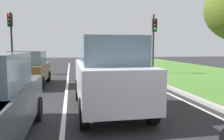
% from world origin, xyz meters
% --- Properties ---
extents(ground_plane, '(60.00, 60.00, 0.00)m').
position_xyz_m(ground_plane, '(0.00, 14.00, 0.00)').
color(ground_plane, '#262628').
extents(lane_line_center, '(0.12, 32.00, 0.01)m').
position_xyz_m(lane_line_center, '(-0.70, 14.00, 0.00)').
color(lane_line_center, silver).
rests_on(lane_line_center, ground).
extents(lane_line_right_edge, '(0.12, 32.00, 0.01)m').
position_xyz_m(lane_line_right_edge, '(3.60, 14.00, 0.00)').
color(lane_line_right_edge, silver).
rests_on(lane_line_right_edge, ground).
extents(grass_verge_right, '(9.00, 48.00, 0.06)m').
position_xyz_m(grass_verge_right, '(8.50, 14.00, 0.03)').
color(grass_verge_right, '#47752D').
rests_on(grass_verge_right, ground).
extents(curb_right, '(0.24, 48.00, 0.12)m').
position_xyz_m(curb_right, '(4.10, 14.00, 0.06)').
color(curb_right, '#9E9B93').
rests_on(curb_right, ground).
extents(car_suv_ahead, '(2.00, 4.51, 2.28)m').
position_xyz_m(car_suv_ahead, '(0.67, 8.58, 1.17)').
color(car_suv_ahead, silver).
rests_on(car_suv_ahead, ground).
extents(car_hatchback_far, '(1.81, 3.74, 1.78)m').
position_xyz_m(car_hatchback_far, '(-2.56, 13.70, 0.88)').
color(car_hatchback_far, brown).
rests_on(car_hatchback_far, ground).
extents(traffic_light_near_right, '(0.32, 0.50, 4.34)m').
position_xyz_m(traffic_light_near_right, '(5.49, 17.55, 2.88)').
color(traffic_light_near_right, '#2D2D2D').
rests_on(traffic_light_near_right, ground).
extents(traffic_light_overhead_left, '(0.32, 0.50, 4.45)m').
position_xyz_m(traffic_light_overhead_left, '(-4.69, 19.15, 3.07)').
color(traffic_light_overhead_left, '#2D2D2D').
rests_on(traffic_light_overhead_left, ground).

